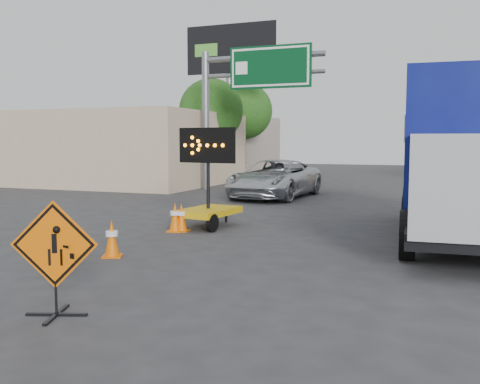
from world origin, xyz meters
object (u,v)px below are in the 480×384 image
Objects in this scene: arrow_board at (208,205)px; pickup_truck at (275,179)px; box_truck at (461,166)px; construction_sign at (55,255)px.

arrow_board reaches higher than pickup_truck.
box_truck reaches higher than pickup_truck.
arrow_board is 0.48× the size of pickup_truck.
box_truck reaches higher than construction_sign.
box_truck reaches higher than arrow_board.
pickup_truck is 0.68× the size of box_truck.
arrow_board is at bearing 79.84° from construction_sign.
arrow_board is at bearing -178.79° from box_truck.
construction_sign is 0.28× the size of pickup_truck.
box_truck is (6.55, 0.55, 1.18)m from arrow_board.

